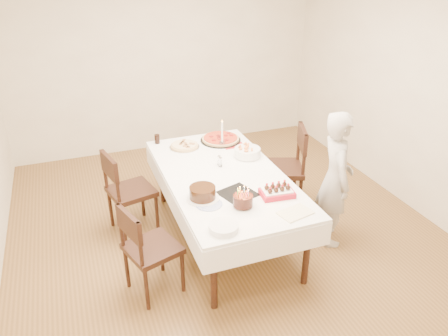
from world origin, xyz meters
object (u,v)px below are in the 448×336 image
object	(u,v)px
layer_cake	(202,193)
strawberry_box	(277,192)
person	(335,179)
pizza_pepperoni	(221,139)
chair_left_savory	(131,191)
pasta_bowl	(247,152)
taper_candle	(222,133)
cola_glass	(157,139)
chair_right_savory	(281,169)
pizza_white	(184,146)
birthday_cake	(243,197)
dining_table	(224,206)
chair_left_dessert	(153,248)

from	to	relation	value
layer_cake	strawberry_box	xyz separation A→B (m)	(0.65, -0.18, -0.02)
person	pizza_pepperoni	world-z (taller)	person
chair_left_savory	pizza_pepperoni	distance (m)	1.21
pasta_bowl	taper_candle	xyz separation A→B (m)	(-0.17, 0.34, 0.11)
chair_left_savory	pasta_bowl	xyz separation A→B (m)	(1.25, -0.18, 0.33)
chair_left_savory	cola_glass	size ratio (longest dim) A/B	8.70
chair_right_savory	pizza_white	world-z (taller)	chair_right_savory
pizza_pepperoni	cola_glass	size ratio (longest dim) A/B	4.35
person	strawberry_box	size ratio (longest dim) A/B	4.75
chair_right_savory	birthday_cake	size ratio (longest dim) A/B	5.85
taper_candle	cola_glass	world-z (taller)	taper_candle
dining_table	pizza_pepperoni	distance (m)	0.94
pizza_white	pizza_pepperoni	bearing A→B (deg)	5.75
chair_right_savory	cola_glass	xyz separation A→B (m)	(-1.28, 0.66, 0.30)
pizza_pepperoni	birthday_cake	size ratio (longest dim) A/B	2.71
pizza_white	strawberry_box	bearing A→B (deg)	-69.14
dining_table	chair_left_savory	bearing A→B (deg)	151.06
dining_table	pasta_bowl	bearing A→B (deg)	38.10
chair_left_savory	layer_cake	world-z (taller)	chair_left_savory
person	pasta_bowl	world-z (taller)	person
chair_left_savory	strawberry_box	xyz separation A→B (m)	(1.18, -1.04, 0.32)
chair_left_savory	pasta_bowl	distance (m)	1.30
person	pizza_white	bearing A→B (deg)	62.84
dining_table	chair_left_savory	distance (m)	1.00
pizza_white	birthday_cake	bearing A→B (deg)	-84.23
strawberry_box	person	bearing A→B (deg)	11.12
chair_right_savory	layer_cake	size ratio (longest dim) A/B	3.37
pasta_bowl	cola_glass	world-z (taller)	cola_glass
dining_table	chair_left_dessert	size ratio (longest dim) A/B	2.37
chair_left_savory	birthday_cake	bearing A→B (deg)	113.52
chair_left_savory	pizza_white	world-z (taller)	chair_left_savory
chair_left_dessert	strawberry_box	distance (m)	1.22
chair_left_dessert	person	distance (m)	1.91
chair_left_dessert	pizza_pepperoni	xyz separation A→B (m)	(1.12, 1.35, 0.32)
taper_candle	chair_left_savory	bearing A→B (deg)	-171.74
pizza_white	pasta_bowl	distance (m)	0.74
chair_left_dessert	taper_candle	bearing A→B (deg)	-150.28
birthday_cake	strawberry_box	size ratio (longest dim) A/B	0.58
dining_table	chair_left_dessert	xyz separation A→B (m)	(-0.86, -0.54, 0.08)
chair_left_dessert	birthday_cake	world-z (taller)	birthday_cake
cola_glass	pizza_white	bearing A→B (deg)	-40.84
cola_glass	pasta_bowl	bearing A→B (deg)	-39.58
chair_right_savory	person	size ratio (longest dim) A/B	0.72
chair_left_savory	strawberry_box	world-z (taller)	chair_left_savory
pizza_pepperoni	taper_candle	bearing A→B (deg)	-104.12
cola_glass	strawberry_box	world-z (taller)	cola_glass
pasta_bowl	cola_glass	xyz separation A→B (m)	(-0.83, 0.69, 0.00)
chair_left_savory	pizza_white	xyz separation A→B (m)	(0.67, 0.28, 0.30)
chair_right_savory	taper_candle	size ratio (longest dim) A/B	3.10
chair_left_savory	chair_right_savory	bearing A→B (deg)	161.94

